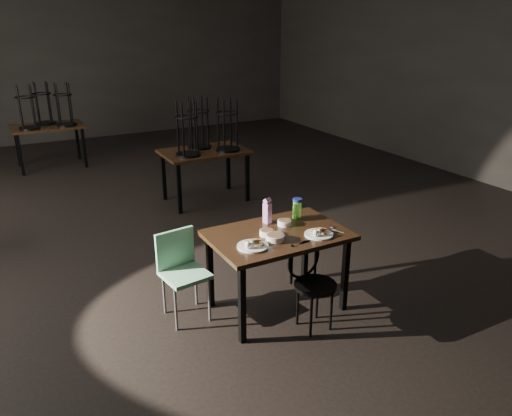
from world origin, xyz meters
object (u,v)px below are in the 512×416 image
main_table (278,241)px  juice_carton (267,211)px  bentwood_chair (311,278)px  water_bottle (297,208)px  school_chair (181,267)px

main_table → juice_carton: size_ratio=4.93×
bentwood_chair → water_bottle: bearing=61.1°
main_table → water_bottle: 0.43m
bentwood_chair → school_chair: 1.13m
main_table → bentwood_chair: (0.11, -0.37, -0.22)m
main_table → water_bottle: bearing=32.1°
juice_carton → water_bottle: 0.30m
school_chair → main_table: bearing=-28.8°
water_bottle → school_chair: bearing=175.0°
main_table → school_chair: bearing=158.8°
main_table → school_chair: 0.87m
school_chair → juice_carton: bearing=-12.1°
water_bottle → bentwood_chair: water_bottle is taller
juice_carton → bentwood_chair: juice_carton is taller
school_chair → water_bottle: bearing=-12.6°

